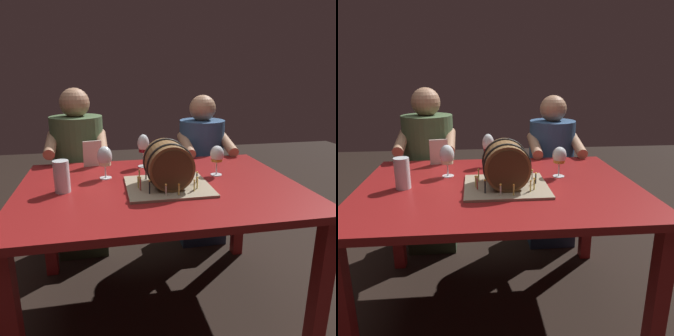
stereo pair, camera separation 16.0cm
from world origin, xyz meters
TOP-DOWN VIEW (x-y plane):
  - ground_plane at (0.00, 0.00)m, footprint 8.00×8.00m
  - dining_table at (0.00, 0.00)m, footprint 1.41×1.04m
  - barrel_cake at (0.03, -0.05)m, footprint 0.41×0.38m
  - wine_glass_white at (-0.27, 0.17)m, footprint 0.08×0.08m
  - wine_glass_amber at (0.34, 0.10)m, footprint 0.08×0.08m
  - wine_glass_red at (-0.04, 0.35)m, footprint 0.07×0.07m
  - beer_pint at (-0.47, -0.01)m, footprint 0.07×0.07m
  - menu_card at (-0.34, 0.41)m, footprint 0.11×0.05m
  - person_seated_left at (-0.45, 0.74)m, footprint 0.40×0.48m
  - person_seated_right at (0.45, 0.74)m, footprint 0.38×0.46m

SIDE VIEW (x-z plane):
  - ground_plane at x=0.00m, z-range 0.00..0.00m
  - person_seated_right at x=0.45m, z-range -0.05..1.08m
  - person_seated_left at x=-0.45m, z-range -0.04..1.15m
  - dining_table at x=0.00m, z-range 0.27..1.00m
  - beer_pint at x=-0.47m, z-range 0.72..0.88m
  - menu_card at x=-0.34m, z-range 0.73..0.89m
  - barrel_cake at x=0.03m, z-range 0.71..0.95m
  - wine_glass_amber at x=0.34m, z-range 0.76..0.92m
  - wine_glass_white at x=-0.27m, z-range 0.75..0.93m
  - wine_glass_red at x=-0.04m, z-range 0.76..0.96m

